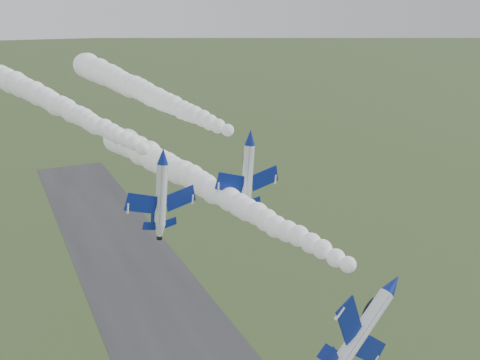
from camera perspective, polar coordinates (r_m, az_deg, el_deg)
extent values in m
cube|color=#303033|center=(99.92, -5.94, -18.20)|extent=(24.00, 260.00, 0.04)
cylinder|color=white|center=(55.71, 15.98, -10.66)|extent=(4.05, 8.63, 2.10)
cone|color=navy|center=(53.39, 20.71, -12.52)|extent=(2.56, 2.63, 2.10)
cone|color=white|center=(58.31, 11.87, -8.96)|extent=(2.47, 2.25, 2.10)
cylinder|color=black|center=(58.86, 11.11, -8.63)|extent=(1.17, 0.84, 1.06)
ellipsoid|color=black|center=(54.90, 18.15, -10.93)|extent=(2.05, 3.12, 1.40)
cube|color=navy|center=(53.63, 14.29, -8.92)|extent=(3.38, 3.02, 3.73)
cube|color=navy|center=(58.53, 16.10, -11.96)|extent=(3.38, 3.02, 3.73)
cube|color=navy|center=(56.57, 12.04, -8.41)|extent=(1.51, 1.37, 1.65)
cube|color=navy|center=(59.10, 13.07, -10.04)|extent=(1.51, 1.37, 1.65)
cube|color=navy|center=(58.10, 13.45, -8.32)|extent=(2.15, 1.99, 1.42)
cylinder|color=white|center=(67.12, -8.22, 2.53)|extent=(3.27, 8.08, 1.55)
cone|color=navy|center=(63.00, -5.91, 1.58)|extent=(1.97, 2.37, 1.55)
cone|color=white|center=(71.20, -10.19, 3.33)|extent=(1.89, 2.00, 1.55)
cylinder|color=black|center=(72.01, -10.55, 3.48)|extent=(0.89, 0.73, 0.79)
ellipsoid|color=black|center=(65.31, -7.29, 2.61)|extent=(1.61, 2.88, 1.03)
cube|color=navy|center=(66.42, -10.66, 2.36)|extent=(4.73, 3.17, 0.57)
cube|color=navy|center=(69.24, -6.52, 2.72)|extent=(4.73, 3.17, 0.57)
cube|color=navy|center=(69.76, -10.94, 3.11)|extent=(2.07, 1.43, 0.29)
cube|color=navy|center=(71.21, -8.79, 3.28)|extent=(2.07, 1.43, 0.29)
cube|color=navy|center=(70.03, -9.73, 4.14)|extent=(0.65, 1.54, 2.08)
cylinder|color=white|center=(72.71, 1.10, 4.56)|extent=(3.02, 8.45, 1.59)
cone|color=navy|center=(68.71, 3.71, 3.71)|extent=(1.95, 2.42, 1.59)
cone|color=white|center=(76.70, -1.16, 5.28)|extent=(1.88, 2.03, 1.59)
cylinder|color=black|center=(77.50, -1.57, 5.41)|extent=(0.90, 0.72, 0.81)
ellipsoid|color=black|center=(70.95, 2.16, 4.67)|extent=(1.54, 2.99, 1.06)
cube|color=navy|center=(71.64, -1.19, 4.42)|extent=(4.89, 3.13, 0.49)
cube|color=navy|center=(75.15, 2.54, 4.70)|extent=(4.89, 3.13, 0.49)
cube|color=navy|center=(75.09, -1.77, 5.09)|extent=(2.14, 1.42, 0.25)
cube|color=navy|center=(76.90, 0.19, 5.23)|extent=(2.14, 1.42, 0.25)
cube|color=navy|center=(75.57, -0.61, 6.08)|extent=(0.56, 1.61, 2.18)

